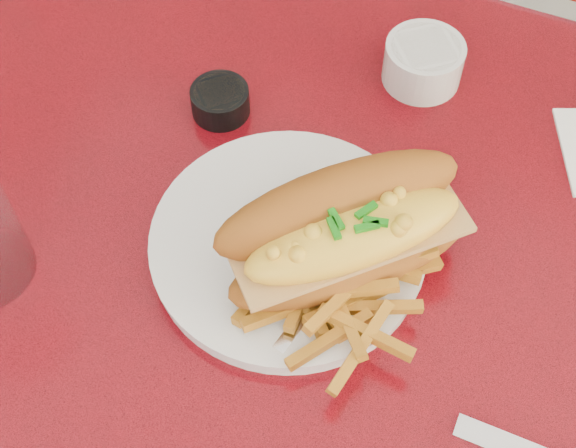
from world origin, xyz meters
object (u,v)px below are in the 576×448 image
at_px(fork, 333,277).
at_px(diner_table, 436,395).
at_px(mac_hoagie, 347,230).
at_px(sauce_cup_left, 220,100).
at_px(booth_bench_far, 544,75).
at_px(dinner_plate, 288,244).
at_px(gravy_ramekin, 423,61).

bearing_deg(fork, diner_table, -71.86).
distance_m(mac_hoagie, sauce_cup_left, 0.21).
bearing_deg(mac_hoagie, sauce_cup_left, 100.22).
bearing_deg(sauce_cup_left, fork, -38.90).
relative_size(mac_hoagie, fork, 1.46).
distance_m(booth_bench_far, fork, 0.97).
xyz_separation_m(booth_bench_far, fork, (-0.11, -0.82, 0.50)).
relative_size(diner_table, sauce_cup_left, 16.77).
xyz_separation_m(diner_table, mac_hoagie, (-0.11, 0.01, 0.22)).
distance_m(booth_bench_far, mac_hoagie, 0.97).
bearing_deg(dinner_plate, sauce_cup_left, 135.76).
relative_size(diner_table, dinner_plate, 4.26).
height_order(mac_hoagie, fork, mac_hoagie).
bearing_deg(booth_bench_far, gravy_ramekin, -101.95).
distance_m(mac_hoagie, fork, 0.05).
bearing_deg(diner_table, fork, -172.85).
bearing_deg(booth_bench_far, mac_hoagie, -97.87).
height_order(dinner_plate, fork, same).
xyz_separation_m(booth_bench_far, gravy_ramekin, (-0.12, -0.57, 0.51)).
height_order(diner_table, sauce_cup_left, sauce_cup_left).
relative_size(dinner_plate, gravy_ramekin, 2.95).
bearing_deg(booth_bench_far, fork, -97.73).
relative_size(diner_table, booth_bench_far, 1.03).
relative_size(diner_table, fork, 8.02).
height_order(fork, gravy_ramekin, gravy_ramekin).
distance_m(dinner_plate, mac_hoagie, 0.07).
relative_size(diner_table, gravy_ramekin, 12.57).
bearing_deg(gravy_ramekin, diner_table, -63.77).
distance_m(diner_table, dinner_plate, 0.23).
distance_m(dinner_plate, gravy_ramekin, 0.24).
height_order(booth_bench_far, dinner_plate, booth_bench_far).
bearing_deg(gravy_ramekin, booth_bench_far, 78.05).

